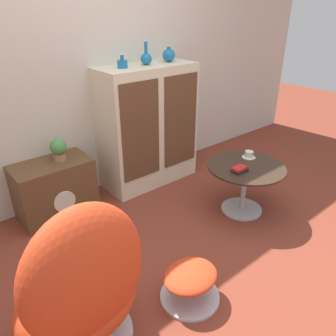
% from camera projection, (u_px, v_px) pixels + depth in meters
% --- Properties ---
extents(ground_plane, '(12.00, 12.00, 0.00)m').
position_uv_depth(ground_plane, '(198.00, 265.00, 2.39)').
color(ground_plane, brown).
extents(wall_back, '(6.40, 0.06, 2.60)m').
position_uv_depth(wall_back, '(81.00, 57.00, 2.86)').
color(wall_back, beige).
rests_on(wall_back, ground_plane).
extents(sideboard, '(0.98, 0.44, 1.21)m').
position_uv_depth(sideboard, '(148.00, 126.00, 3.30)').
color(sideboard, beige).
rests_on(sideboard, ground_plane).
extents(tv_console, '(0.65, 0.39, 0.50)m').
position_uv_depth(tv_console, '(55.00, 189.00, 2.89)').
color(tv_console, brown).
rests_on(tv_console, ground_plane).
extents(egg_chair, '(0.76, 0.72, 0.93)m').
position_uv_depth(egg_chair, '(82.00, 287.00, 1.65)').
color(egg_chair, '#B7B7BC').
rests_on(egg_chair, ground_plane).
extents(ottoman, '(0.39, 0.39, 0.23)m').
position_uv_depth(ottoman, '(190.00, 281.00, 2.06)').
color(ottoman, '#B7B7BC').
rests_on(ottoman, ground_plane).
extents(coffee_table, '(0.67, 0.67, 0.45)m').
position_uv_depth(coffee_table, '(245.00, 179.00, 2.89)').
color(coffee_table, '#B7B7BC').
rests_on(coffee_table, ground_plane).
extents(vase_leftmost, '(0.09, 0.09, 0.11)m').
position_uv_depth(vase_leftmost, '(122.00, 64.00, 2.87)').
color(vase_leftmost, '#196699').
rests_on(vase_leftmost, sideboard).
extents(vase_inner_left, '(0.11, 0.11, 0.20)m').
position_uv_depth(vase_inner_left, '(146.00, 58.00, 3.01)').
color(vase_inner_left, '#196699').
rests_on(vase_inner_left, sideboard).
extents(vase_inner_right, '(0.12, 0.12, 0.14)m').
position_uv_depth(vase_inner_right, '(169.00, 55.00, 3.17)').
color(vase_inner_right, '#196699').
rests_on(vase_inner_right, sideboard).
extents(potted_plant, '(0.14, 0.14, 0.20)m').
position_uv_depth(potted_plant, '(58.00, 149.00, 2.78)').
color(potted_plant, '#996B4C').
rests_on(potted_plant, tv_console).
extents(teacup, '(0.12, 0.12, 0.06)m').
position_uv_depth(teacup, '(249.00, 155.00, 2.98)').
color(teacup, silver).
rests_on(teacup, coffee_table).
extents(book_stack, '(0.14, 0.09, 0.04)m').
position_uv_depth(book_stack, '(239.00, 169.00, 2.73)').
color(book_stack, black).
rests_on(book_stack, coffee_table).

